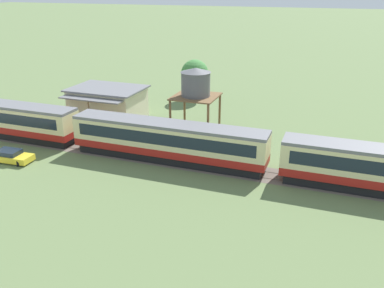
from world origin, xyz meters
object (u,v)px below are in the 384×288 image
parked_car_yellow (10,156)px  yard_tree_0 (195,73)px  station_building (108,103)px  passenger_train (170,140)px  water_tower (196,85)px

parked_car_yellow → yard_tree_0: bearing=67.9°
parked_car_yellow → yard_tree_0: (10.14, 29.60, 3.71)m
parked_car_yellow → station_building: bearing=79.5°
passenger_train → water_tower: (0.21, 7.42, 4.28)m
passenger_train → station_building: 17.29m
station_building → yard_tree_0: (8.04, 13.09, 2.12)m
passenger_train → parked_car_yellow: 17.05m
passenger_train → parked_car_yellow: bearing=-159.1°
station_building → water_tower: size_ratio=1.15×
passenger_train → yard_tree_0: (-5.71, 23.56, 1.98)m
parked_car_yellow → yard_tree_0: 31.51m
passenger_train → station_building: size_ratio=6.71×
water_tower → station_building: bearing=167.6°
water_tower → yard_tree_0: water_tower is taller
parked_car_yellow → yard_tree_0: yard_tree_0 is taller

